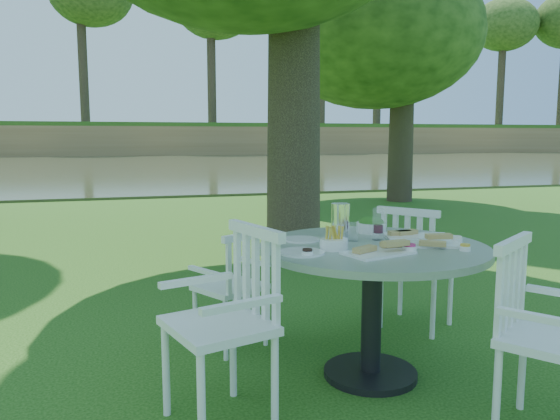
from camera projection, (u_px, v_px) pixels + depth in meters
The scene contains 9 objects.
ground at pixel (287, 319), 4.34m from camera, with size 140.00×140.00×0.00m, color #18440E.
table at pixel (372, 272), 3.22m from camera, with size 1.34×1.34×0.81m.
chair_ne at pixel (412, 259), 4.03m from camera, with size 0.63×0.64×0.93m.
chair_nw at pixel (238, 281), 3.66m from camera, with size 0.55×0.54×0.82m.
chair_sw at pixel (236, 308), 2.74m from camera, with size 0.59×0.61×0.99m.
chair_se at pixel (534, 322), 2.62m from camera, with size 0.65×0.64×0.95m.
tableware at pixel (365, 234), 3.29m from camera, with size 1.19×0.89×0.22m.
river at pixel (150, 167), 26.25m from camera, with size 100.00×28.00×0.12m, color #333A22.
far_bank at pixel (140, 62), 42.63m from camera, with size 100.00×18.00×15.20m.
Camera 1 is at (-1.20, -4.01, 1.44)m, focal length 35.00 mm.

